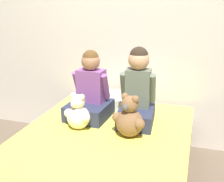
{
  "coord_description": "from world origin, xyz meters",
  "views": [
    {
      "loc": [
        0.64,
        -1.67,
        1.45
      ],
      "look_at": [
        0.0,
        0.4,
        0.74
      ],
      "focal_mm": 45.0,
      "sensor_mm": 36.0,
      "label": 1
    }
  ],
  "objects_px": {
    "child_on_left": "(90,93)",
    "teddy_bear_held_by_left_child": "(78,114)",
    "teddy_bear_held_by_right_child": "(129,119)",
    "child_on_right": "(137,93)",
    "pillow_at_headboard": "(124,101)",
    "bed": "(96,173)"
  },
  "relations": [
    {
      "from": "teddy_bear_held_by_left_child",
      "to": "teddy_bear_held_by_right_child",
      "type": "xyz_separation_m",
      "value": [
        0.42,
        -0.01,
        0.02
      ]
    },
    {
      "from": "child_on_left",
      "to": "teddy_bear_held_by_right_child",
      "type": "distance_m",
      "value": 0.5
    },
    {
      "from": "teddy_bear_held_by_left_child",
      "to": "bed",
      "type": "bearing_deg",
      "value": -28.13
    },
    {
      "from": "bed",
      "to": "teddy_bear_held_by_right_child",
      "type": "height_order",
      "value": "teddy_bear_held_by_right_child"
    },
    {
      "from": "child_on_right",
      "to": "pillow_at_headboard",
      "type": "xyz_separation_m",
      "value": [
        -0.19,
        0.31,
        -0.2
      ]
    },
    {
      "from": "child_on_left",
      "to": "teddy_bear_held_by_right_child",
      "type": "bearing_deg",
      "value": -29.4
    },
    {
      "from": "teddy_bear_held_by_right_child",
      "to": "pillow_at_headboard",
      "type": "relative_size",
      "value": 0.59
    },
    {
      "from": "child_on_right",
      "to": "teddy_bear_held_by_left_child",
      "type": "xyz_separation_m",
      "value": [
        -0.42,
        -0.26,
        -0.13
      ]
    },
    {
      "from": "bed",
      "to": "pillow_at_headboard",
      "type": "relative_size",
      "value": 3.48
    },
    {
      "from": "pillow_at_headboard",
      "to": "teddy_bear_held_by_left_child",
      "type": "bearing_deg",
      "value": -111.46
    },
    {
      "from": "teddy_bear_held_by_right_child",
      "to": "child_on_left",
      "type": "bearing_deg",
      "value": 167.9
    },
    {
      "from": "child_on_left",
      "to": "teddy_bear_held_by_left_child",
      "type": "distance_m",
      "value": 0.27
    },
    {
      "from": "child_on_left",
      "to": "pillow_at_headboard",
      "type": "bearing_deg",
      "value": 57.63
    },
    {
      "from": "child_on_right",
      "to": "pillow_at_headboard",
      "type": "bearing_deg",
      "value": 117.28
    },
    {
      "from": "teddy_bear_held_by_left_child",
      "to": "teddy_bear_held_by_right_child",
      "type": "bearing_deg",
      "value": 14.73
    },
    {
      "from": "bed",
      "to": "child_on_left",
      "type": "height_order",
      "value": "child_on_left"
    },
    {
      "from": "child_on_left",
      "to": "pillow_at_headboard",
      "type": "height_order",
      "value": "child_on_left"
    },
    {
      "from": "bed",
      "to": "teddy_bear_held_by_left_child",
      "type": "bearing_deg",
      "value": 136.29
    },
    {
      "from": "teddy_bear_held_by_right_child",
      "to": "pillow_at_headboard",
      "type": "bearing_deg",
      "value": 128.78
    },
    {
      "from": "teddy_bear_held_by_left_child",
      "to": "teddy_bear_held_by_right_child",
      "type": "height_order",
      "value": "teddy_bear_held_by_right_child"
    },
    {
      "from": "bed",
      "to": "teddy_bear_held_by_right_child",
      "type": "distance_m",
      "value": 0.47
    },
    {
      "from": "child_on_left",
      "to": "teddy_bear_held_by_left_child",
      "type": "bearing_deg",
      "value": -87.5
    }
  ]
}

